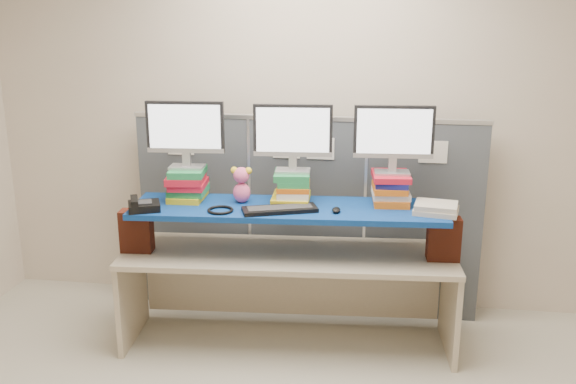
% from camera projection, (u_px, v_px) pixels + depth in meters
% --- Properties ---
extents(room, '(5.00, 4.00, 2.80)m').
position_uv_depth(room, '(263.00, 207.00, 2.96)').
color(room, beige).
rests_on(room, ground).
extents(cubicle_partition, '(2.60, 0.06, 1.53)m').
position_uv_depth(cubicle_partition, '(307.00, 216.00, 4.83)').
color(cubicle_partition, '#42474E').
rests_on(cubicle_partition, ground).
extents(desk, '(2.29, 0.81, 0.69)m').
position_uv_depth(desk, '(288.00, 271.00, 4.39)').
color(desk, '#BDAD90').
rests_on(desk, ground).
extents(brick_pier_left, '(0.22, 0.13, 0.29)m').
position_uv_depth(brick_pier_left, '(137.00, 231.00, 4.33)').
color(brick_pier_left, maroon).
rests_on(brick_pier_left, desk).
extents(brick_pier_right, '(0.22, 0.13, 0.29)m').
position_uv_depth(brick_pier_right, '(444.00, 239.00, 4.18)').
color(brick_pier_right, maroon).
rests_on(brick_pier_right, desk).
extents(blue_board, '(2.11, 0.66, 0.04)m').
position_uv_depth(blue_board, '(288.00, 209.00, 4.26)').
color(blue_board, navy).
rests_on(blue_board, brick_pier_left).
extents(book_stack_left, '(0.28, 0.32, 0.22)m').
position_uv_depth(book_stack_left, '(188.00, 184.00, 4.39)').
color(book_stack_left, gold).
rests_on(book_stack_left, blue_board).
extents(book_stack_center, '(0.27, 0.32, 0.21)m').
position_uv_depth(book_stack_center, '(293.00, 187.00, 4.34)').
color(book_stack_center, gold).
rests_on(book_stack_center, blue_board).
extents(book_stack_right, '(0.27, 0.32, 0.21)m').
position_uv_depth(book_stack_right, '(391.00, 188.00, 4.29)').
color(book_stack_right, '#D76114').
rests_on(book_stack_right, blue_board).
extents(monitor_left, '(0.52, 0.16, 0.46)m').
position_uv_depth(monitor_left, '(185.00, 131.00, 4.29)').
color(monitor_left, '#AFAFB5').
rests_on(monitor_left, book_stack_left).
extents(monitor_center, '(0.52, 0.16, 0.46)m').
position_uv_depth(monitor_center, '(293.00, 134.00, 4.24)').
color(monitor_center, '#AFAFB5').
rests_on(monitor_center, book_stack_center).
extents(monitor_right, '(0.52, 0.16, 0.46)m').
position_uv_depth(monitor_right, '(394.00, 135.00, 4.19)').
color(monitor_right, '#AFAFB5').
rests_on(monitor_right, book_stack_right).
extents(keyboard, '(0.51, 0.31, 0.03)m').
position_uv_depth(keyboard, '(280.00, 209.00, 4.15)').
color(keyboard, black).
rests_on(keyboard, blue_board).
extents(mouse, '(0.09, 0.11, 0.03)m').
position_uv_depth(mouse, '(336.00, 210.00, 4.13)').
color(mouse, black).
rests_on(mouse, blue_board).
extents(desk_phone, '(0.25, 0.24, 0.08)m').
position_uv_depth(desk_phone, '(143.00, 205.00, 4.17)').
color(desk_phone, black).
rests_on(desk_phone, blue_board).
extents(headset, '(0.18, 0.18, 0.02)m').
position_uv_depth(headset, '(220.00, 210.00, 4.15)').
color(headset, black).
rests_on(headset, blue_board).
extents(plush_toy, '(0.14, 0.11, 0.25)m').
position_uv_depth(plush_toy, '(242.00, 184.00, 4.31)').
color(plush_toy, '#F75E93').
rests_on(plush_toy, blue_board).
extents(binder_stack, '(0.30, 0.26, 0.07)m').
position_uv_depth(binder_stack, '(436.00, 208.00, 4.11)').
color(binder_stack, '#BFB6A3').
rests_on(binder_stack, blue_board).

